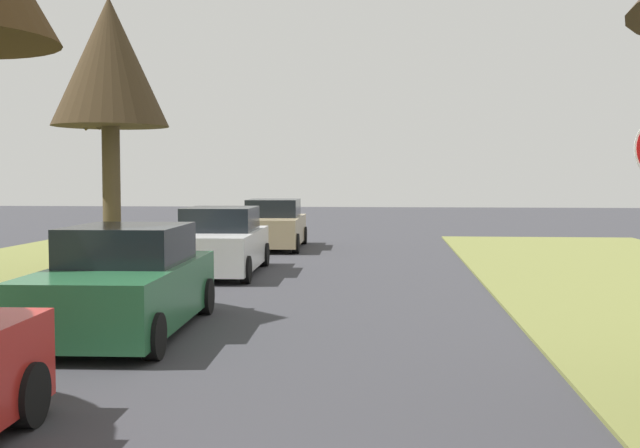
# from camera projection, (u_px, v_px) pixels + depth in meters

# --- Properties ---
(street_tree_left_far) EXTENTS (2.81, 2.81, 6.59)m
(street_tree_left_far) POSITION_uv_depth(u_px,v_px,m) (110.00, 65.00, 18.94)
(street_tree_left_far) COLOR #4D402B
(street_tree_left_far) RESTS_ON grass_verge_left
(parked_sedan_green) EXTENTS (2.08, 4.46, 1.57)m
(parked_sedan_green) POSITION_uv_depth(u_px,v_px,m) (125.00, 284.00, 11.52)
(parked_sedan_green) COLOR #28663D
(parked_sedan_green) RESTS_ON ground
(parked_sedan_white) EXTENTS (2.08, 4.46, 1.57)m
(parked_sedan_white) POSITION_uv_depth(u_px,v_px,m) (220.00, 243.00, 18.59)
(parked_sedan_white) COLOR white
(parked_sedan_white) RESTS_ON ground
(parked_sedan_tan) EXTENTS (2.08, 4.46, 1.57)m
(parked_sedan_tan) POSITION_uv_depth(u_px,v_px,m) (273.00, 226.00, 25.23)
(parked_sedan_tan) COLOR tan
(parked_sedan_tan) RESTS_ON ground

